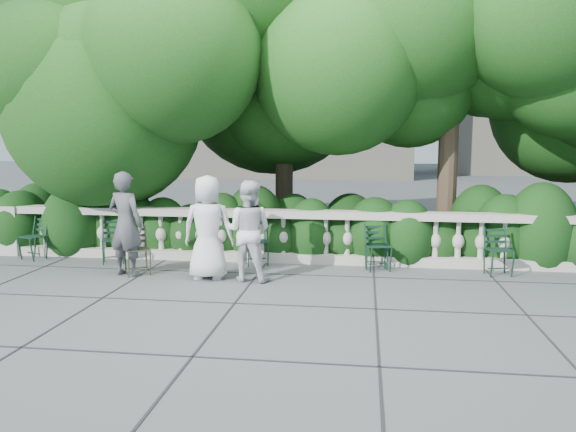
# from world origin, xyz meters

# --- Properties ---
(ground) EXTENTS (90.00, 90.00, 0.00)m
(ground) POSITION_xyz_m (0.00, 0.00, 0.00)
(ground) COLOR #484B4E
(ground) RESTS_ON ground
(balustrade) EXTENTS (12.00, 0.44, 1.00)m
(balustrade) POSITION_xyz_m (0.00, 1.80, 0.49)
(balustrade) COLOR #9E998E
(balustrade) RESTS_ON ground
(shrub_hedge) EXTENTS (15.00, 2.60, 1.70)m
(shrub_hedge) POSITION_xyz_m (0.00, 3.00, 0.00)
(shrub_hedge) COLOR black
(shrub_hedge) RESTS_ON ground
(tree_canopy) EXTENTS (15.04, 6.52, 6.78)m
(tree_canopy) POSITION_xyz_m (0.69, 3.19, 3.96)
(tree_canopy) COLOR #3F3023
(tree_canopy) RESTS_ON ground
(chair_a) EXTENTS (0.59, 0.61, 0.84)m
(chair_a) POSITION_xyz_m (-5.12, 1.24, 0.00)
(chair_a) COLOR black
(chair_a) RESTS_ON ground
(chair_b) EXTENTS (0.59, 0.61, 0.84)m
(chair_b) POSITION_xyz_m (-3.31, 1.13, 0.00)
(chair_b) COLOR black
(chair_b) RESTS_ON ground
(chair_c) EXTENTS (0.58, 0.60, 0.84)m
(chair_c) POSITION_xyz_m (-0.60, 1.33, 0.00)
(chair_c) COLOR black
(chair_c) RESTS_ON ground
(chair_d) EXTENTS (0.47, 0.51, 0.84)m
(chair_d) POSITION_xyz_m (1.56, 1.35, 0.00)
(chair_d) COLOR black
(chair_d) RESTS_ON ground
(chair_e) EXTENTS (0.52, 0.55, 0.84)m
(chair_e) POSITION_xyz_m (3.65, 1.11, 0.00)
(chair_e) COLOR black
(chair_e) RESTS_ON ground
(chair_f) EXTENTS (0.56, 0.58, 0.84)m
(chair_f) POSITION_xyz_m (1.62, 1.20, 0.00)
(chair_f) COLOR black
(chair_f) RESTS_ON ground
(chair_weathered) EXTENTS (0.63, 0.64, 0.84)m
(chair_weathered) POSITION_xyz_m (-2.47, 0.32, 0.00)
(chair_weathered) COLOR black
(chair_weathered) RESTS_ON ground
(person_businessman) EXTENTS (0.87, 0.58, 1.75)m
(person_businessman) POSITION_xyz_m (-1.26, 0.35, 0.87)
(person_businessman) COLOR silver
(person_businessman) RESTS_ON ground
(person_woman_grey) EXTENTS (0.74, 0.58, 1.79)m
(person_woman_grey) POSITION_xyz_m (-2.71, 0.39, 0.90)
(person_woman_grey) COLOR #434448
(person_woman_grey) RESTS_ON ground
(person_casual_man) EXTENTS (0.89, 0.74, 1.67)m
(person_casual_man) POSITION_xyz_m (-0.57, 0.35, 0.83)
(person_casual_man) COLOR silver
(person_casual_man) RESTS_ON ground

